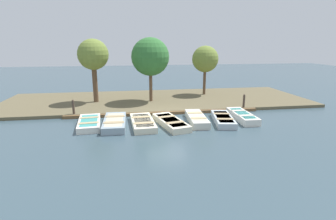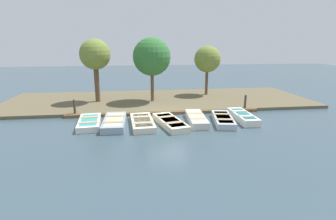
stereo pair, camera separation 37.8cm
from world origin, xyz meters
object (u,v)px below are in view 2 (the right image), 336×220
at_px(mooring_post_near, 75,108).
at_px(mooring_post_far, 245,103).
at_px(rowboat_4, 197,119).
at_px(park_tree_far_left, 95,55).
at_px(rowboat_0, 89,122).
at_px(rowboat_5, 223,119).
at_px(rowboat_3, 170,122).
at_px(rowboat_2, 142,122).
at_px(rowboat_6, 243,117).
at_px(park_tree_center, 207,59).
at_px(rowboat_1, 114,122).
at_px(park_tree_left, 152,57).

bearing_deg(mooring_post_near, mooring_post_far, 90.00).
relative_size(rowboat_4, park_tree_far_left, 0.65).
relative_size(mooring_post_far, park_tree_far_left, 0.23).
height_order(rowboat_0, rowboat_5, rowboat_5).
height_order(rowboat_3, mooring_post_near, mooring_post_near).
height_order(rowboat_5, mooring_post_far, mooring_post_far).
xyz_separation_m(rowboat_2, rowboat_3, (0.21, 1.60, 0.00)).
relative_size(rowboat_2, mooring_post_near, 2.85).
height_order(rowboat_4, mooring_post_near, mooring_post_near).
bearing_deg(rowboat_2, rowboat_0, -100.56).
height_order(rowboat_3, rowboat_6, rowboat_6).
height_order(rowboat_4, park_tree_center, park_tree_center).
distance_m(rowboat_3, mooring_post_near, 6.43).
relative_size(rowboat_1, rowboat_2, 1.02).
bearing_deg(rowboat_3, park_tree_far_left, -155.13).
height_order(mooring_post_near, park_tree_center, park_tree_center).
bearing_deg(rowboat_2, rowboat_1, -99.88).
xyz_separation_m(rowboat_5, park_tree_center, (-7.63, 1.09, 3.06)).
relative_size(rowboat_1, rowboat_4, 1.04).
xyz_separation_m(park_tree_left, park_tree_center, (-1.99, 4.89, -0.35)).
relative_size(rowboat_1, rowboat_5, 1.03).
bearing_deg(park_tree_far_left, rowboat_2, 28.39).
relative_size(rowboat_2, rowboat_4, 1.02).
xyz_separation_m(mooring_post_far, park_tree_center, (-5.09, -1.37, 2.67)).
height_order(rowboat_5, park_tree_center, park_tree_center).
xyz_separation_m(rowboat_5, mooring_post_far, (-2.54, 2.46, 0.39)).
height_order(rowboat_0, mooring_post_far, mooring_post_far).
height_order(rowboat_1, park_tree_far_left, park_tree_far_left).
bearing_deg(park_tree_left, rowboat_3, 5.87).
height_order(rowboat_1, rowboat_4, rowboat_4).
bearing_deg(park_tree_left, mooring_post_far, 63.72).
xyz_separation_m(rowboat_0, rowboat_3, (0.61, 4.63, 0.00)).
bearing_deg(mooring_post_far, park_tree_center, -164.91).
xyz_separation_m(rowboat_1, rowboat_3, (0.40, 3.19, -0.02)).
xyz_separation_m(rowboat_0, rowboat_6, (0.13, 9.22, 0.04)).
distance_m(park_tree_far_left, park_tree_center, 9.26).
distance_m(rowboat_5, park_tree_center, 8.29).
relative_size(rowboat_2, park_tree_left, 0.65).
bearing_deg(park_tree_center, rowboat_5, -8.12).
distance_m(rowboat_5, park_tree_left, 7.60).
bearing_deg(rowboat_0, rowboat_6, 84.68).
xyz_separation_m(rowboat_0, rowboat_4, (0.22, 6.28, 0.04)).
relative_size(rowboat_3, park_tree_left, 0.69).
height_order(rowboat_3, park_tree_center, park_tree_center).
bearing_deg(rowboat_6, rowboat_0, -89.58).
distance_m(rowboat_5, park_tree_far_left, 10.62).
distance_m(rowboat_1, park_tree_left, 6.85).
relative_size(park_tree_left, park_tree_center, 1.15).
bearing_deg(rowboat_4, rowboat_3, -72.75).
height_order(rowboat_0, rowboat_2, rowboat_0).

